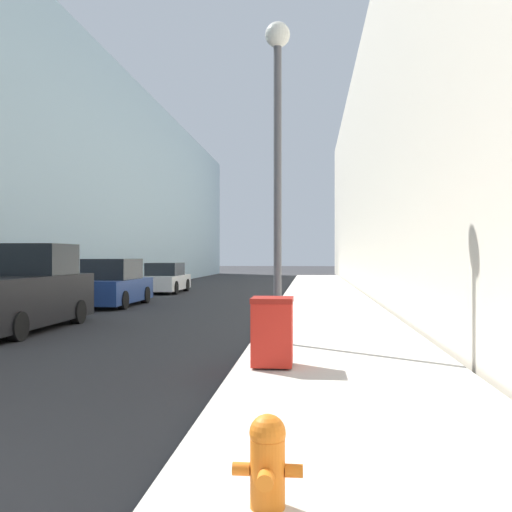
# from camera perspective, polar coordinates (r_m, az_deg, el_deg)

# --- Properties ---
(sidewalk_right) EXTENTS (3.55, 60.00, 0.12)m
(sidewalk_right) POSITION_cam_1_polar(r_m,az_deg,el_deg) (20.77, 7.11, -4.87)
(sidewalk_right) COLOR #B7B2A8
(sidewalk_right) RESTS_ON ground
(building_left_glass) EXTENTS (12.00, 60.00, 11.37)m
(building_left_glass) POSITION_cam_1_polar(r_m,az_deg,el_deg) (32.80, -22.81, 6.75)
(building_left_glass) COLOR #99B7C6
(building_left_glass) RESTS_ON ground
(building_right_stone) EXTENTS (12.00, 60.00, 12.52)m
(building_right_stone) POSITION_cam_1_polar(r_m,az_deg,el_deg) (30.24, 21.91, 8.43)
(building_right_stone) COLOR beige
(building_right_stone) RESTS_ON ground
(fire_hydrant) EXTENTS (0.48, 0.36, 0.63)m
(fire_hydrant) POSITION_cam_1_polar(r_m,az_deg,el_deg) (4.09, 1.16, -19.64)
(fire_hydrant) COLOR orange
(fire_hydrant) RESTS_ON sidewalk_right
(trash_bin) EXTENTS (0.63, 0.69, 1.07)m
(trash_bin) POSITION_cam_1_polar(r_m,az_deg,el_deg) (8.85, 1.65, -7.50)
(trash_bin) COLOR red
(trash_bin) RESTS_ON sidewalk_right
(lamppost) EXTENTS (0.49, 0.49, 6.28)m
(lamppost) POSITION_cam_1_polar(r_m,az_deg,el_deg) (11.38, 2.17, 11.74)
(lamppost) COLOR #4C4C51
(lamppost) RESTS_ON sidewalk_right
(pickup_truck) EXTENTS (2.07, 5.15, 2.14)m
(pickup_truck) POSITION_cam_1_polar(r_m,az_deg,el_deg) (15.21, -22.71, -3.47)
(pickup_truck) COLOR black
(pickup_truck) RESTS_ON ground
(parked_sedan_near) EXTENTS (1.87, 4.37, 1.72)m
(parked_sedan_near) POSITION_cam_1_polar(r_m,az_deg,el_deg) (21.48, -14.12, -2.80)
(parked_sedan_near) COLOR navy
(parked_sedan_near) RESTS_ON ground
(parked_sedan_far) EXTENTS (1.80, 4.16, 1.49)m
(parked_sedan_far) POSITION_cam_1_polar(r_m,az_deg,el_deg) (28.71, -9.07, -2.28)
(parked_sedan_far) COLOR silver
(parked_sedan_far) RESTS_ON ground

